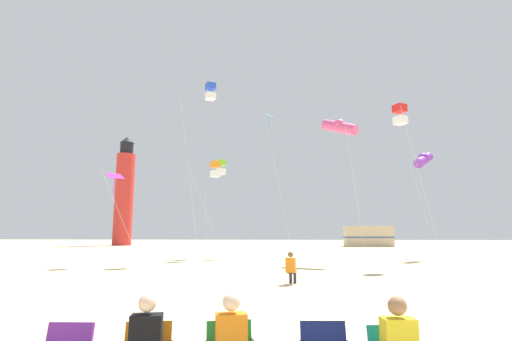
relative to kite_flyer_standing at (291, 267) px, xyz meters
The scene contains 12 objects.
ground 6.75m from the kite_flyer_standing, 96.90° to the right, with size 200.00×200.00×0.00m, color #D3BC8C.
kite_flyer_standing is the anchor object (origin of this frame).
kite_box_scarlet 12.55m from the kite_flyer_standing, 48.98° to the left, with size 2.14×2.08×9.09m.
kite_box_lime 17.05m from the kite_flyer_standing, 109.06° to the left, with size 1.83×2.17×7.49m.
kite_diamond_magenta 12.99m from the kite_flyer_standing, 144.92° to the left, with size 2.42×2.42×5.32m.
kite_tube_violet 18.76m from the kite_flyer_standing, 55.19° to the left, with size 2.13×2.40×7.89m.
kite_diamond_cyan 19.95m from the kite_flyer_standing, 94.99° to the left, with size 2.46×2.46×11.89m.
kite_tube_rainbow 13.47m from the kite_flyer_standing, 71.68° to the left, with size 2.55×2.43×9.37m.
kite_box_orange 15.12m from the kite_flyer_standing, 112.04° to the left, with size 2.66×2.08×7.00m.
kite_box_blue 15.85m from the kite_flyer_standing, 116.51° to the left, with size 2.58×2.58×11.96m.
lighthouse_distant 50.21m from the kite_flyer_standing, 120.04° to the left, with size 2.80×2.80×16.80m.
rv_van_tan 42.16m from the kite_flyer_standing, 74.64° to the left, with size 6.55×2.65×2.80m.
Camera 1 is at (0.63, -7.78, 1.82)m, focal length 27.14 mm.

